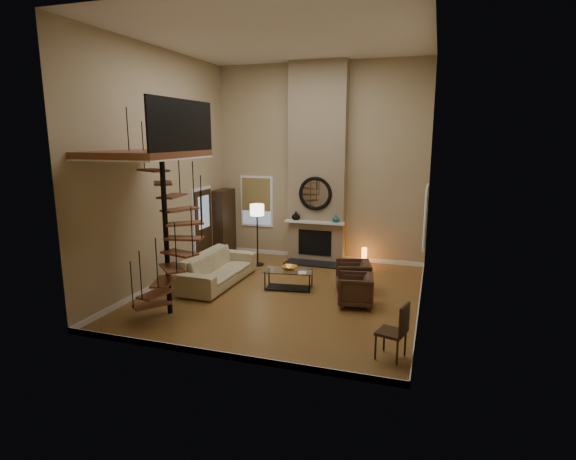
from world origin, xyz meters
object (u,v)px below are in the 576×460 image
(armchair_near, at_px, (356,276))
(accent_lamp, at_px, (364,257))
(sofa, at_px, (217,268))
(coffee_table, at_px, (289,277))
(hutch, at_px, (223,223))
(floor_lamp, at_px, (257,215))
(armchair_far, at_px, (359,290))
(side_chair, at_px, (397,329))

(armchair_near, relative_size, accent_lamp, 1.53)
(sofa, distance_m, coffee_table, 1.77)
(hutch, height_order, sofa, hutch)
(sofa, relative_size, armchair_near, 3.21)
(coffee_table, xyz_separation_m, floor_lamp, (-1.44, 1.66, 1.13))
(armchair_far, bearing_deg, accent_lamp, 178.04)
(accent_lamp, bearing_deg, coffee_table, -118.84)
(hutch, distance_m, accent_lamp, 4.28)
(armchair_near, xyz_separation_m, floor_lamp, (-2.96, 1.33, 1.06))
(coffee_table, height_order, accent_lamp, accent_lamp)
(armchair_far, xyz_separation_m, accent_lamp, (-0.36, 3.11, -0.10))
(hutch, relative_size, accent_lamp, 3.97)
(armchair_near, relative_size, armchair_far, 1.07)
(side_chair, bearing_deg, sofa, 149.49)
(sofa, bearing_deg, accent_lamp, -49.00)
(floor_lamp, bearing_deg, coffee_table, -49.08)
(sofa, relative_size, coffee_table, 2.10)
(coffee_table, distance_m, floor_lamp, 2.47)
(hutch, relative_size, side_chair, 2.17)
(hutch, height_order, side_chair, hutch)
(accent_lamp, xyz_separation_m, side_chair, (1.31, -5.28, 0.28))
(sofa, height_order, armchair_far, sofa)
(side_chair, bearing_deg, coffee_table, 134.15)
(coffee_table, distance_m, side_chair, 3.87)
(floor_lamp, xyz_separation_m, accent_lamp, (2.82, 0.84, -1.16))
(accent_lamp, bearing_deg, armchair_near, -86.18)
(armchair_near, bearing_deg, hutch, -131.02)
(sofa, relative_size, floor_lamp, 1.47)
(hutch, height_order, floor_lamp, hutch)
(sofa, relative_size, accent_lamp, 4.91)
(armchair_near, xyz_separation_m, accent_lamp, (-0.15, 2.17, -0.10))
(sofa, xyz_separation_m, side_chair, (4.45, -2.62, 0.13))
(armchair_near, distance_m, coffee_table, 1.56)
(armchair_far, distance_m, accent_lamp, 3.13)
(floor_lamp, relative_size, side_chair, 1.82)
(floor_lamp, relative_size, accent_lamp, 3.33)
(armchair_near, relative_size, side_chair, 0.84)
(coffee_table, relative_size, floor_lamp, 0.70)
(accent_lamp, bearing_deg, hutch, -179.04)
(armchair_far, xyz_separation_m, side_chair, (0.95, -2.17, 0.17))
(sofa, distance_m, accent_lamp, 4.11)
(hutch, xyz_separation_m, armchair_near, (4.37, -2.10, -0.60))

